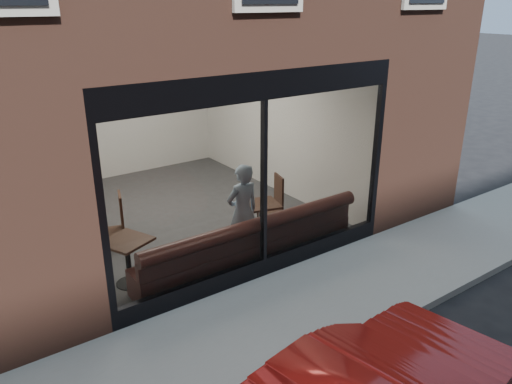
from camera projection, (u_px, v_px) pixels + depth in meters
ground at (358, 341)px, 6.41m from camera, size 120.00×120.00×0.00m
sidewalk_near at (306, 305)px, 7.16m from camera, size 40.00×2.00×0.01m
kerb_near at (361, 340)px, 6.35m from camera, size 40.00×0.10×0.12m
host_building_pier_right at (246, 95)px, 13.94m from camera, size 2.50×12.00×3.20m
host_building_backfill at (77, 94)px, 14.18m from camera, size 5.00×6.00×3.20m
cafe_floor at (178, 213)px, 10.20m from camera, size 6.00×6.00×0.00m
cafe_ceiling at (168, 53)px, 9.05m from camera, size 6.00×6.00×0.00m
cafe_wall_back at (116, 112)px, 11.89m from camera, size 5.00×0.00×5.00m
cafe_wall_left at (38, 161)px, 8.28m from camera, size 0.00×6.00×6.00m
cafe_wall_right at (275, 121)px, 10.98m from camera, size 0.00×6.00×6.00m
storefront_kick at (263, 266)px, 7.91m from camera, size 5.00×0.10×0.30m
storefront_header at (264, 85)px, 6.88m from camera, size 5.00×0.10×0.40m
storefront_mullion at (264, 184)px, 7.40m from camera, size 0.06×0.10×2.50m
storefront_glass at (265, 184)px, 7.38m from camera, size 4.80×0.00×4.80m
banquette at (249, 252)px, 8.19m from camera, size 4.00×0.55×0.45m
person at (243, 212)px, 8.23m from camera, size 0.61×0.40×1.66m
cafe_table_left at (126, 241)px, 7.43m from camera, size 0.82×0.82×0.04m
cafe_table_right at (262, 204)px, 8.77m from camera, size 0.71×0.71×0.04m
cafe_chair_left at (112, 232)px, 8.86m from camera, size 0.56×0.56×0.04m
cafe_chair_right at (270, 211)px, 9.77m from camera, size 0.51×0.51×0.04m
wall_poster at (54, 176)px, 7.71m from camera, size 0.02×0.57×0.76m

